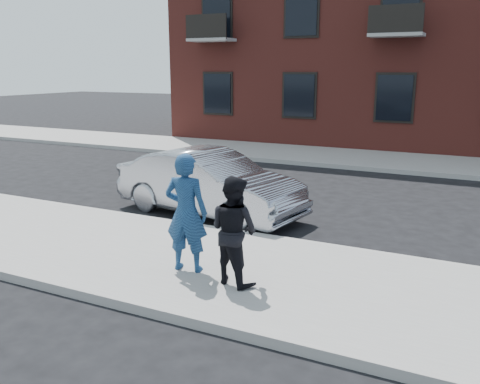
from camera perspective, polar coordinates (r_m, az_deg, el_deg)
The scene contains 9 objects.
ground at distance 8.54m, azimuth 0.52°, elevation -9.01°, with size 100.00×100.00×0.00m, color black.
near_sidewalk at distance 8.30m, azimuth -0.23°, elevation -9.13°, with size 50.00×3.50×0.15m, color gray.
near_curb at distance 9.84m, azimuth 4.42°, elevation -5.44°, with size 50.00×0.10×0.15m, color #999691.
far_sidewalk at distance 18.94m, azimuth 15.35°, elevation 3.46°, with size 50.00×3.50×0.15m, color gray.
far_curb at distance 17.21m, azimuth 14.20°, elevation 2.52°, with size 50.00×0.10×0.15m, color #999691.
apartment_building at distance 25.31m, azimuth 24.09°, elevation 19.11°, with size 24.30×10.30×12.30m.
silver_sedan at distance 11.58m, azimuth -3.49°, elevation 0.98°, with size 1.58×4.52×1.49m, color #999BA3.
man_hoodie at distance 8.00m, azimuth -6.06°, elevation -2.33°, with size 0.76×0.56×1.90m.
man_peacoat at distance 7.52m, azimuth -0.70°, elevation -4.32°, with size 0.94×0.83×1.64m.
Camera 1 is at (3.38, -7.11, 3.31)m, focal length 38.00 mm.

